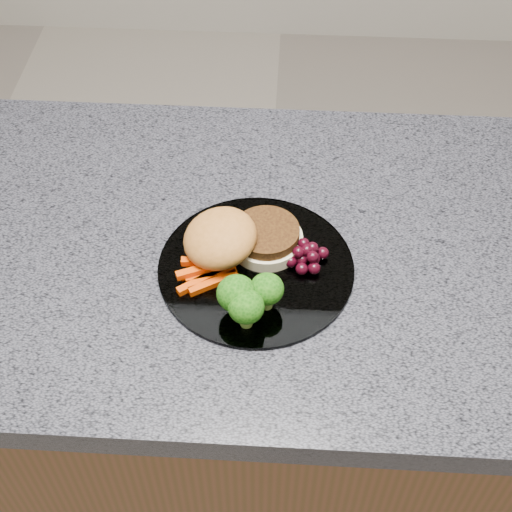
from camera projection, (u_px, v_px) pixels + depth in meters
The scene contains 7 objects.
island_cabinet at pixel (249, 411), 1.33m from camera, with size 1.20×0.60×0.86m, color brown.
countertop at pixel (247, 252), 0.99m from camera, with size 1.20×0.60×0.04m, color #4C4C56.
plate at pixel (256, 267), 0.94m from camera, with size 0.26×0.26×0.01m, color white.
burger at pixel (237, 240), 0.94m from camera, with size 0.19×0.15×0.05m.
carrot_sticks at pixel (206, 273), 0.92m from camera, with size 0.08×0.06×0.02m.
broccoli at pixel (248, 297), 0.86m from camera, with size 0.08×0.07×0.06m.
grape_bunch at pixel (305, 255), 0.94m from camera, with size 0.06×0.05×0.03m.
Camera 1 is at (0.05, -0.66, 1.62)m, focal length 50.00 mm.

